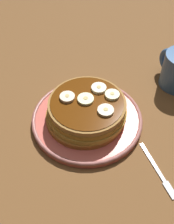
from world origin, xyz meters
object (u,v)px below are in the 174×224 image
object	(u,v)px
banana_slice_0	(87,99)
banana_slice_4	(112,95)
pancake_stack	(86,109)
fork	(159,172)
banana_slice_3	(67,97)
plate	(87,119)
banana_slice_1	(99,88)
banana_slice_2	(106,111)

from	to	relation	value
banana_slice_0	banana_slice_4	world-z (taller)	same
pancake_stack	fork	xyz separation A→B (cm)	(-18.54, -6.18, -3.53)
pancake_stack	banana_slice_3	size ratio (longest dim) A/B	5.60
plate	fork	world-z (taller)	plate
plate	banana_slice_4	distance (cm)	8.03
pancake_stack	banana_slice_1	bearing A→B (deg)	-65.52
pancake_stack	banana_slice_2	size ratio (longest dim) A/B	5.40
plate	banana_slice_4	size ratio (longest dim) A/B	7.82
banana_slice_0	banana_slice_3	size ratio (longest dim) A/B	1.08
pancake_stack	banana_slice_4	size ratio (longest dim) A/B	5.72
banana_slice_3	banana_slice_4	distance (cm)	9.58
banana_slice_4	fork	size ratio (longest dim) A/B	0.24
banana_slice_3	banana_slice_0	bearing A→B (deg)	-124.26
fork	banana_slice_0	bearing A→B (deg)	16.89
plate	pancake_stack	size ratio (longest dim) A/B	1.37
pancake_stack	banana_slice_3	distance (cm)	4.92
banana_slice_3	banana_slice_4	bearing A→B (deg)	-114.50
pancake_stack	banana_slice_4	xyz separation A→B (cm)	(-1.25, -5.70, 2.77)
banana_slice_4	plate	bearing A→B (deg)	79.88
banana_slice_3	banana_slice_2	bearing A→B (deg)	-143.98
banana_slice_3	fork	bearing A→B (deg)	-156.59
banana_slice_1	fork	world-z (taller)	banana_slice_1
banana_slice_2	banana_slice_3	world-z (taller)	same
banana_slice_2	banana_slice_0	bearing A→B (deg)	19.83
banana_slice_1	banana_slice_4	size ratio (longest dim) A/B	1.06
banana_slice_1	banana_slice_3	bearing A→B (deg)	83.75
plate	banana_slice_4	bearing A→B (deg)	-100.12
pancake_stack	banana_slice_0	size ratio (longest dim) A/B	5.19
banana_slice_0	banana_slice_1	bearing A→B (deg)	-67.57
fork	plate	bearing A→B (deg)	18.35
banana_slice_0	banana_slice_3	bearing A→B (deg)	55.74
plate	pancake_stack	xyz separation A→B (cm)	(0.25, 0.12, 2.91)
plate	banana_slice_4	xyz separation A→B (cm)	(-1.00, -5.58, 5.68)
banana_slice_2	plate	bearing A→B (deg)	26.22
pancake_stack	fork	world-z (taller)	pancake_stack
pancake_stack	banana_slice_2	world-z (taller)	banana_slice_2
banana_slice_3	fork	distance (cm)	24.01
fork	banana_slice_4	bearing A→B (deg)	1.60
plate	banana_slice_1	xyz separation A→B (cm)	(2.18, -4.12, 5.66)
pancake_stack	banana_slice_0	world-z (taller)	banana_slice_0
pancake_stack	banana_slice_3	bearing A→B (deg)	48.01
pancake_stack	banana_slice_3	xyz separation A→B (cm)	(2.72, 3.03, 2.77)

